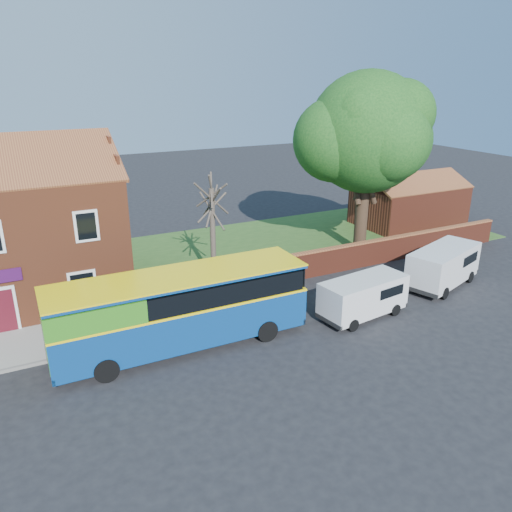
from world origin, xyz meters
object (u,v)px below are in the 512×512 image
van_near (363,296)px  large_tree (366,136)px  bus (173,308)px  van_far (443,265)px

van_near → large_tree: 11.87m
bus → van_near: bearing=-7.8°
van_far → large_tree: large_tree is taller
van_far → large_tree: bearing=75.2°
large_tree → van_far: bearing=-86.3°
van_near → bus: bearing=164.8°
van_far → bus: bearing=160.8°
bus → van_far: (15.52, -0.19, -0.66)m
van_near → van_far: van_far is taller
van_near → large_tree: size_ratio=0.40×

